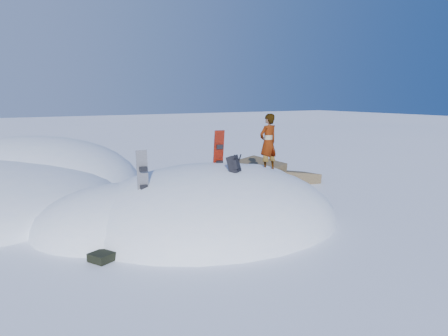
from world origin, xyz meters
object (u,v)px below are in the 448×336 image
snowboard_red (219,157)px  person (268,143)px  backpack (234,164)px  snowboard_dark (143,180)px

snowboard_red → person: size_ratio=0.89×
snowboard_red → backpack: snowboard_red is taller
snowboard_dark → snowboard_red: bearing=18.9°
snowboard_dark → person: bearing=11.4°
person → snowboard_red: bearing=-9.1°
snowboard_red → snowboard_dark: bearing=-152.3°
snowboard_red → snowboard_dark: snowboard_red is taller
backpack → person: bearing=-3.1°
backpack → person: person is taller
snowboard_dark → person: person is taller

